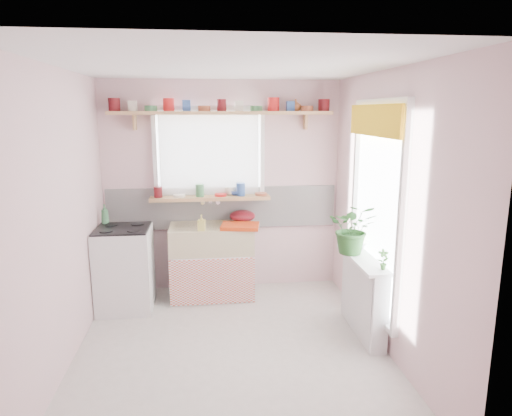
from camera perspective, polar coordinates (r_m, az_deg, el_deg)
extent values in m
plane|color=silver|center=(4.37, -3.05, -17.30)|extent=(3.20, 3.20, 0.00)
plane|color=white|center=(3.83, -3.49, 17.38)|extent=(3.20, 3.20, 0.00)
plane|color=beige|center=(5.49, -4.21, 2.65)|extent=(2.80, 0.00, 2.80)
plane|color=beige|center=(2.39, -1.04, -9.86)|extent=(2.80, 0.00, 2.80)
plane|color=beige|center=(4.09, -23.25, -1.55)|extent=(0.00, 3.20, 3.20)
plane|color=beige|center=(4.23, 16.05, -0.61)|extent=(0.00, 3.20, 3.20)
cube|color=white|center=(5.52, -4.16, 0.06)|extent=(2.74, 0.03, 0.50)
cube|color=pink|center=(5.56, -4.13, -1.96)|extent=(2.74, 0.02, 0.12)
cube|color=white|center=(5.43, -5.86, 6.77)|extent=(1.20, 0.01, 1.00)
cube|color=white|center=(5.36, -5.85, 6.71)|extent=(1.15, 0.02, 0.95)
cube|color=white|center=(4.41, 15.01, -0.05)|extent=(0.01, 1.10, 1.90)
cube|color=yellow|center=(4.29, 14.53, 10.57)|extent=(0.03, 1.20, 0.28)
cube|color=white|center=(5.44, -5.51, -8.09)|extent=(0.85, 0.55, 0.55)
cube|color=#D8533F|center=(5.18, -5.45, -9.16)|extent=(0.95, 0.02, 0.53)
cube|color=beige|center=(5.31, -5.60, -3.78)|extent=(0.95, 0.55, 0.30)
cylinder|color=silver|center=(5.46, -5.73, 0.97)|extent=(0.03, 0.22, 0.03)
cube|color=white|center=(5.22, -16.07, -7.36)|extent=(0.58, 0.58, 0.90)
cube|color=black|center=(5.09, -16.36, -2.52)|extent=(0.56, 0.56, 0.02)
cylinder|color=black|center=(4.98, -18.23, -2.78)|extent=(0.14, 0.14, 0.01)
cylinder|color=black|center=(4.93, -15.04, -2.73)|extent=(0.14, 0.14, 0.01)
cylinder|color=black|center=(5.25, -17.62, -2.00)|extent=(0.14, 0.14, 0.01)
cylinder|color=black|center=(5.20, -14.60, -1.95)|extent=(0.14, 0.14, 0.01)
cube|color=white|center=(4.63, 13.30, -10.72)|extent=(0.15, 0.90, 0.75)
cube|color=white|center=(4.49, 13.18, -6.22)|extent=(0.22, 0.95, 0.03)
cube|color=tan|center=(5.38, -5.73, 1.25)|extent=(1.40, 0.22, 0.04)
cube|color=tan|center=(5.28, -4.29, 11.77)|extent=(2.52, 0.24, 0.04)
cylinder|color=#590F14|center=(5.37, -17.29, 12.13)|extent=(0.11, 0.11, 0.12)
cylinder|color=silver|center=(5.34, -15.17, 12.26)|extent=(0.11, 0.11, 0.12)
cylinder|color=#3F7F4C|center=(5.31, -13.01, 12.04)|extent=(0.11, 0.11, 0.06)
cylinder|color=red|center=(5.29, -10.86, 12.46)|extent=(0.11, 0.11, 0.12)
cylinder|color=#3359A5|center=(5.28, -8.68, 12.53)|extent=(0.11, 0.11, 0.12)
cylinder|color=#A55133|center=(5.28, -6.49, 12.27)|extent=(0.11, 0.11, 0.06)
cylinder|color=#590F14|center=(5.28, -4.31, 12.64)|extent=(0.11, 0.11, 0.12)
cylinder|color=silver|center=(5.29, -2.13, 12.66)|extent=(0.11, 0.11, 0.12)
cylinder|color=#3F7F4C|center=(5.31, 0.04, 12.34)|extent=(0.11, 0.11, 0.06)
cylinder|color=red|center=(5.34, 2.19, 12.65)|extent=(0.11, 0.11, 0.12)
cylinder|color=#3359A5|center=(5.37, 4.32, 12.62)|extent=(0.11, 0.11, 0.12)
cylinder|color=#A55133|center=(5.41, 6.41, 12.26)|extent=(0.11, 0.11, 0.06)
cylinder|color=#590F14|center=(5.46, 8.48, 12.52)|extent=(0.11, 0.11, 0.12)
cylinder|color=#590F14|center=(5.40, -12.35, 1.92)|extent=(0.11, 0.11, 0.12)
cylinder|color=silver|center=(5.38, -9.72, 1.99)|extent=(0.11, 0.11, 0.12)
cylinder|color=#3F7F4C|center=(5.37, -7.07, 1.74)|extent=(0.11, 0.11, 0.06)
cylinder|color=red|center=(5.37, -4.43, 2.12)|extent=(0.11, 0.11, 0.12)
cylinder|color=#3359A5|center=(5.39, -1.79, 2.17)|extent=(0.11, 0.11, 0.12)
cylinder|color=#A55133|center=(5.42, 0.83, 1.91)|extent=(0.11, 0.11, 0.06)
cube|color=red|center=(5.14, -2.00, -2.28)|extent=(0.47, 0.38, 0.04)
ellipsoid|color=maroon|center=(5.42, -1.71, -1.01)|extent=(0.39, 0.39, 0.14)
imported|color=#285A24|center=(4.52, 12.05, -2.51)|extent=(0.55, 0.52, 0.50)
imported|color=silver|center=(4.82, 12.44, -4.31)|extent=(0.30, 0.30, 0.07)
imported|color=#376D2B|center=(4.17, 15.62, -6.21)|extent=(0.10, 0.07, 0.19)
imported|color=#DED162|center=(5.05, -6.83, -1.83)|extent=(0.09, 0.09, 0.18)
imported|color=beige|center=(5.44, -3.26, 2.15)|extent=(0.16, 0.16, 0.10)
imported|color=#3659B1|center=(5.45, -2.43, 1.94)|extent=(0.23, 0.23, 0.06)
imported|color=#B86738|center=(5.44, 4.98, 12.70)|extent=(0.13, 0.13, 0.14)
imported|color=#428452|center=(5.32, -18.38, -0.73)|extent=(0.10, 0.10, 0.22)
sphere|color=orange|center=(4.81, 12.47, -3.65)|extent=(0.08, 0.08, 0.08)
sphere|color=orange|center=(4.85, 13.03, -3.53)|extent=(0.08, 0.08, 0.08)
sphere|color=orange|center=(4.81, 11.83, -3.62)|extent=(0.08, 0.08, 0.08)
cylinder|color=yellow|center=(4.76, 12.90, -3.69)|extent=(0.18, 0.04, 0.10)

